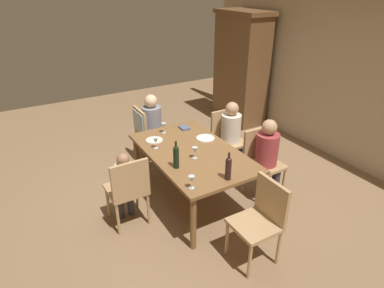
% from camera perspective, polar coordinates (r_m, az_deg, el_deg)
% --- Properties ---
extents(ground_plane, '(10.00, 10.00, 0.00)m').
position_cam_1_polar(ground_plane, '(4.58, 0.00, -9.33)').
color(ground_plane, '#846647').
extents(rear_room_partition, '(6.40, 0.12, 2.70)m').
position_cam_1_polar(rear_room_partition, '(5.76, 24.65, 10.80)').
color(rear_room_partition, tan).
rests_on(rear_room_partition, ground_plane).
extents(armoire_cabinet, '(1.18, 0.62, 2.18)m').
position_cam_1_polar(armoire_cabinet, '(6.82, 8.42, 12.90)').
color(armoire_cabinet, brown).
rests_on(armoire_cabinet, ground_plane).
extents(dining_table, '(1.76, 1.05, 0.73)m').
position_cam_1_polar(dining_table, '(4.23, 0.00, -2.13)').
color(dining_table, brown).
rests_on(dining_table, ground_plane).
extents(chair_far_left, '(0.44, 0.44, 0.92)m').
position_cam_1_polar(chair_far_left, '(5.09, 6.10, 1.43)').
color(chair_far_left, tan).
rests_on(chair_far_left, ground_plane).
extents(chair_left_end, '(0.44, 0.46, 0.92)m').
position_cam_1_polar(chair_left_end, '(5.23, -8.14, 2.75)').
color(chair_left_end, tan).
rests_on(chair_left_end, ground_plane).
extents(chair_far_right, '(0.44, 0.44, 0.92)m').
position_cam_1_polar(chair_far_right, '(4.55, 11.92, -2.29)').
color(chair_far_right, tan).
rests_on(chair_far_right, ground_plane).
extents(chair_near, '(0.44, 0.44, 0.92)m').
position_cam_1_polar(chair_near, '(3.91, -10.99, -7.42)').
color(chair_near, tan).
rests_on(chair_near, ground_plane).
extents(chair_right_end, '(0.44, 0.44, 0.92)m').
position_cam_1_polar(chair_right_end, '(3.50, 11.95, -12.17)').
color(chair_right_end, tan).
rests_on(chair_right_end, ground_plane).
extents(person_woman_host, '(0.34, 0.29, 1.10)m').
position_cam_1_polar(person_woman_host, '(4.97, 6.91, 2.07)').
color(person_woman_host, '#33333D').
rests_on(person_woman_host, ground_plane).
extents(person_man_bearded, '(0.30, 0.35, 1.12)m').
position_cam_1_polar(person_man_bearded, '(5.26, -6.68, 3.64)').
color(person_man_bearded, '#33333D').
rests_on(person_man_bearded, ground_plane).
extents(person_man_guest, '(0.34, 0.30, 1.11)m').
position_cam_1_polar(person_man_guest, '(4.43, 13.00, -1.63)').
color(person_man_guest, '#33333D').
rests_on(person_man_guest, ground_plane).
extents(person_child_small, '(0.25, 0.22, 0.94)m').
position_cam_1_polar(person_child_small, '(3.99, -11.58, -6.30)').
color(person_child_small, '#33333D').
rests_on(person_child_small, ground_plane).
extents(wine_bottle_tall_green, '(0.07, 0.07, 0.34)m').
position_cam_1_polar(wine_bottle_tall_green, '(3.77, -2.77, -2.11)').
color(wine_bottle_tall_green, black).
rests_on(wine_bottle_tall_green, dining_table).
extents(wine_bottle_dark_red, '(0.07, 0.07, 0.33)m').
position_cam_1_polar(wine_bottle_dark_red, '(3.58, 6.32, -4.08)').
color(wine_bottle_dark_red, black).
rests_on(wine_bottle_dark_red, dining_table).
extents(wine_glass_near_left, '(0.07, 0.07, 0.15)m').
position_cam_1_polar(wine_glass_near_left, '(4.67, -4.94, 3.15)').
color(wine_glass_near_left, silver).
rests_on(wine_glass_near_left, dining_table).
extents(wine_glass_centre, '(0.07, 0.07, 0.15)m').
position_cam_1_polar(wine_glass_centre, '(4.24, -6.31, 0.56)').
color(wine_glass_centre, silver).
rests_on(wine_glass_centre, dining_table).
extents(wine_glass_near_right, '(0.07, 0.07, 0.15)m').
position_cam_1_polar(wine_glass_near_right, '(3.42, -0.07, -6.19)').
color(wine_glass_near_right, silver).
rests_on(wine_glass_near_right, dining_table).
extents(wine_glass_far, '(0.07, 0.07, 0.15)m').
position_cam_1_polar(wine_glass_far, '(3.98, 0.51, -1.11)').
color(wine_glass_far, silver).
rests_on(wine_glass_far, dining_table).
extents(dinner_plate_host, '(0.23, 0.23, 0.01)m').
position_cam_1_polar(dinner_plate_host, '(4.49, -6.56, 0.66)').
color(dinner_plate_host, silver).
rests_on(dinner_plate_host, dining_table).
extents(dinner_plate_guest_left, '(0.25, 0.25, 0.01)m').
position_cam_1_polar(dinner_plate_guest_left, '(4.52, 2.33, 1.03)').
color(dinner_plate_guest_left, white).
rests_on(dinner_plate_guest_left, dining_table).
extents(folded_napkin, '(0.17, 0.13, 0.03)m').
position_cam_1_polar(folded_napkin, '(4.82, -1.34, 2.83)').
color(folded_napkin, '#4C5B75').
rests_on(folded_napkin, dining_table).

